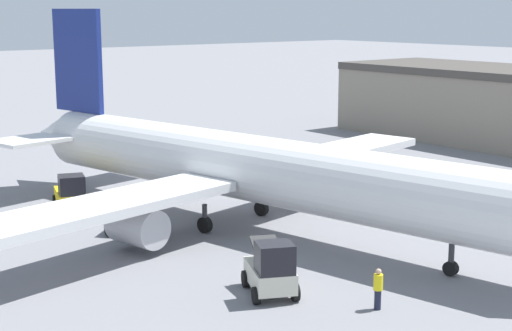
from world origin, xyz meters
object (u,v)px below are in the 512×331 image
(airplane, at_px, (242,167))
(ground_crew_worker, at_px, (378,288))
(baggage_tug, at_px, (137,219))
(pushback_tug, at_px, (71,193))
(belt_loader_truck, at_px, (271,270))

(airplane, relative_size, ground_crew_worker, 22.91)
(baggage_tug, height_order, pushback_tug, pushback_tug)
(ground_crew_worker, distance_m, baggage_tug, 16.08)
(airplane, relative_size, baggage_tug, 12.74)
(ground_crew_worker, height_order, pushback_tug, pushback_tug)
(pushback_tug, bearing_deg, belt_loader_truck, 19.47)
(belt_loader_truck, bearing_deg, pushback_tug, -153.62)
(baggage_tug, relative_size, pushback_tug, 0.84)
(airplane, distance_m, ground_crew_worker, 14.34)
(airplane, height_order, belt_loader_truck, airplane)
(pushback_tug, bearing_deg, baggage_tug, 22.12)
(ground_crew_worker, relative_size, belt_loader_truck, 0.50)
(baggage_tug, xyz_separation_m, pushback_tug, (-7.40, -0.44, 0.14))
(airplane, distance_m, baggage_tug, 6.59)
(ground_crew_worker, bearing_deg, airplane, 113.51)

